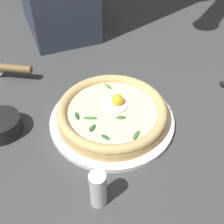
{
  "coord_description": "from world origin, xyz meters",
  "views": [
    {
      "loc": [
        0.25,
        0.44,
        0.5
      ],
      "look_at": [
        0.02,
        0.01,
        0.03
      ],
      "focal_mm": 45.8,
      "sensor_mm": 36.0,
      "label": 1
    }
  ],
  "objects": [
    {
      "name": "pepper_shaker",
      "position": [
        0.14,
        0.19,
        0.04
      ],
      "size": [
        0.03,
        0.03,
        0.09
      ],
      "primitive_type": "cylinder",
      "color": "silver",
      "rests_on": "ground"
    },
    {
      "name": "pizza",
      "position": [
        0.02,
        0.01,
        0.03
      ],
      "size": [
        0.26,
        0.26,
        0.05
      ],
      "color": "tan",
      "rests_on": "pizza_plate"
    },
    {
      "name": "side_bowl",
      "position": [
        0.26,
        -0.08,
        0.02
      ],
      "size": [
        0.09,
        0.09,
        0.04
      ],
      "primitive_type": "cylinder",
      "color": "black",
      "rests_on": "ground"
    },
    {
      "name": "ground_plane",
      "position": [
        0.0,
        0.0,
        -0.01
      ],
      "size": [
        2.4,
        2.4,
        0.03
      ],
      "primitive_type": "cube",
      "color": "#3B3E3E",
      "rests_on": "ground"
    },
    {
      "name": "pizza_plate",
      "position": [
        0.02,
        0.01,
        0.01
      ],
      "size": [
        0.3,
        0.3,
        0.01
      ],
      "primitive_type": "cylinder",
      "color": "white",
      "rests_on": "ground"
    },
    {
      "name": "pizza_cutter",
      "position": [
        0.2,
        -0.28,
        0.04
      ],
      "size": [
        0.13,
        0.11,
        0.08
      ],
      "color": "silver",
      "rests_on": "ground"
    }
  ]
}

